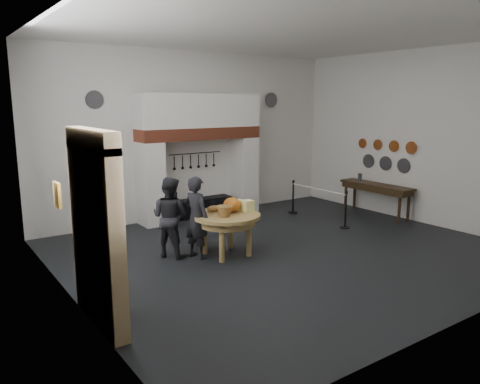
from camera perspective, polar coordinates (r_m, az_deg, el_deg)
floor at (r=10.22m, az=5.66°, el=-7.08°), size 9.00×8.00×0.02m
ceiling at (r=9.81m, az=6.19°, el=18.78°), size 9.00×8.00×0.02m
wall_back at (r=13.05m, az=-5.70°, el=6.94°), size 9.00×0.02×4.50m
wall_front at (r=7.24m, az=27.03°, el=2.56°), size 9.00×0.02×4.50m
wall_left at (r=7.64m, az=-20.66°, el=3.44°), size 0.02×8.00×4.50m
wall_right at (r=13.14m, az=21.06°, el=6.29°), size 0.02×8.00×4.50m
chimney_pier_left at (r=12.22m, az=-10.83°, el=0.97°), size 0.55×0.70×2.15m
chimney_pier_right at (r=13.67m, az=0.52°, el=2.22°), size 0.55×0.70×2.15m
hearth_brick_band at (r=12.74m, az=-4.93°, el=7.12°), size 3.50×0.72×0.32m
chimney_hood at (r=12.71m, az=-4.97°, el=9.87°), size 3.50×0.70×0.90m
iron_range at (r=13.10m, az=-4.93°, el=-1.89°), size 1.90×0.45×0.50m
utensil_rail at (r=13.02m, az=-5.48°, el=4.72°), size 1.60×0.02×0.02m
door_recess at (r=6.90m, az=-17.76°, el=-5.62°), size 0.04×1.10×2.50m
door_jamb_near at (r=6.27m, az=-15.08°, el=-6.65°), size 0.22×0.30×2.60m
door_jamb_far at (r=7.56m, az=-18.72°, el=-3.85°), size 0.22×0.30×2.60m
door_lintel at (r=6.68m, az=-17.72°, el=6.09°), size 0.22×1.70×0.30m
wall_plaque at (r=8.52m, az=-21.39°, el=-0.33°), size 0.05×0.34×0.44m
work_table at (r=9.66m, az=-1.65°, el=-2.91°), size 1.62×1.62×0.07m
pumpkin at (r=9.80m, az=-1.00°, el=-1.56°), size 0.36×0.36×0.31m
cheese_block_big at (r=9.86m, az=0.93°, el=-1.70°), size 0.22×0.22×0.24m
cheese_block_small at (r=10.09m, az=-0.16°, el=-1.52°), size 0.18×0.18×0.20m
wicker_basket at (r=9.42m, az=-1.92°, el=-2.36°), size 0.37×0.37×0.22m
bread_loaf at (r=9.87m, az=-3.26°, el=-2.03°), size 0.31×0.18×0.13m
visitor_near at (r=9.52m, az=-5.32°, el=-3.12°), size 0.54×0.70×1.69m
visitor_far at (r=9.69m, az=-8.54°, el=-3.04°), size 0.95×1.02×1.66m
side_table at (r=13.56m, az=16.29°, el=0.83°), size 0.55×2.20×0.06m
pewter_jug at (r=13.92m, az=14.41°, el=1.76°), size 0.12×0.12×0.22m
copper_pan_a at (r=13.24m, az=20.16°, el=5.08°), size 0.03×0.34×0.34m
copper_pan_b at (r=13.57m, az=18.26°, el=5.32°), size 0.03×0.32×0.32m
copper_pan_c at (r=13.90m, az=16.45°, el=5.55°), size 0.03×0.30×0.30m
copper_pan_d at (r=14.25m, az=14.72°, el=5.76°), size 0.03×0.28×0.28m
pewter_plate_left at (r=13.41m, az=19.32°, el=3.05°), size 0.03×0.40×0.40m
pewter_plate_mid at (r=13.77m, az=17.30°, el=3.36°), size 0.03×0.40×0.40m
pewter_plate_right at (r=14.14m, az=15.39°, el=3.65°), size 0.03×0.40×0.40m
pewter_plate_back_left at (r=11.89m, az=-17.31°, el=10.70°), size 0.44×0.03×0.44m
pewter_plate_back_right at (r=14.49m, az=3.84°, el=11.13°), size 0.44×0.03×0.44m
barrier_post_near at (r=12.09m, az=12.75°, el=-2.24°), size 0.05×0.05×0.90m
barrier_post_far at (r=13.48m, az=6.49°, el=-0.68°), size 0.05×0.05×0.90m
barrier_rope at (r=12.68m, az=9.51°, el=0.34°), size 0.04×2.00×0.04m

